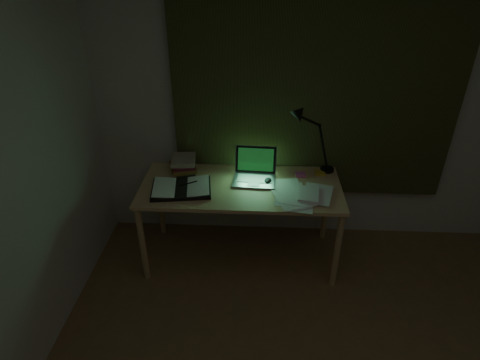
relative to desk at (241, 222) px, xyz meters
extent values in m
cube|color=beige|center=(0.55, 0.42, 0.90)|extent=(3.50, 0.00, 2.50)
cube|color=#2D3018|center=(0.55, 0.38, 1.10)|extent=(2.20, 0.06, 2.00)
ellipsoid|color=black|center=(0.21, 0.05, 0.37)|extent=(0.07, 0.10, 0.03)
cube|color=gold|center=(0.63, 0.22, 0.36)|extent=(0.08, 0.08, 0.02)
cube|color=#FC62B8|center=(0.47, 0.18, 0.36)|extent=(0.08, 0.08, 0.02)
camera|label=1|loc=(0.13, -2.62, 1.94)|focal=30.00mm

